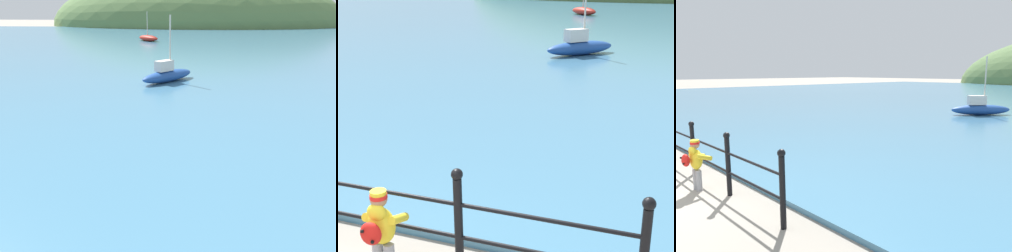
# 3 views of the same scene
# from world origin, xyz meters

# --- Properties ---
(water) EXTENTS (80.00, 60.00, 0.10)m
(water) POSITION_xyz_m (0.00, 32.00, 0.05)
(water) COLOR teal
(water) RESTS_ON ground
(iron_railing) EXTENTS (5.57, 0.12, 1.21)m
(iron_railing) POSITION_xyz_m (-0.26, 1.50, 0.64)
(iron_railing) COLOR black
(iron_railing) RESTS_ON ground
(child_in_coat) EXTENTS (0.40, 0.54, 1.00)m
(child_in_coat) POSITION_xyz_m (-0.05, 1.15, 0.61)
(child_in_coat) COLOR #99999E
(child_in_coat) RESTS_ON ground
(boat_white_sailboat) EXTENTS (2.58, 2.85, 2.97)m
(boat_white_sailboat) POSITION_xyz_m (-0.99, 15.68, 0.43)
(boat_white_sailboat) COLOR #1E4793
(boat_white_sailboat) RESTS_ON water
(boat_green_fishing) EXTENTS (2.77, 2.78, 2.92)m
(boat_green_fishing) POSITION_xyz_m (-4.67, 35.31, 0.41)
(boat_green_fishing) COLOR maroon
(boat_green_fishing) RESTS_ON water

